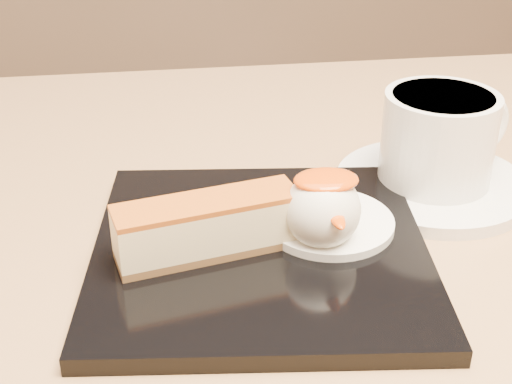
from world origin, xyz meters
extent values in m
cube|color=brown|center=(0.00, 0.00, 0.70)|extent=(0.80, 0.80, 0.04)
cube|color=black|center=(-0.05, 0.01, 0.73)|extent=(0.24, 0.24, 0.01)
cube|color=brown|center=(-0.09, 0.00, 0.73)|extent=(0.12, 0.06, 0.01)
cube|color=#FFE8A6|center=(-0.09, 0.00, 0.75)|extent=(0.12, 0.06, 0.03)
cube|color=#944210|center=(-0.09, 0.00, 0.77)|extent=(0.12, 0.06, 0.00)
cylinder|color=white|center=(0.00, 0.02, 0.73)|extent=(0.09, 0.09, 0.01)
sphere|color=white|center=(-0.01, 0.00, 0.76)|extent=(0.05, 0.05, 0.05)
ellipsoid|color=#E24807|center=(-0.01, 0.00, 0.78)|extent=(0.04, 0.03, 0.01)
ellipsoid|color=#297E2B|center=(-0.03, 0.04, 0.74)|extent=(0.02, 0.01, 0.00)
ellipsoid|color=#297E2B|center=(-0.02, 0.05, 0.74)|extent=(0.02, 0.02, 0.00)
ellipsoid|color=#297E2B|center=(-0.04, 0.05, 0.74)|extent=(0.01, 0.02, 0.00)
cylinder|color=white|center=(0.10, 0.08, 0.72)|extent=(0.15, 0.15, 0.01)
cylinder|color=white|center=(0.10, 0.08, 0.76)|extent=(0.09, 0.09, 0.07)
cylinder|color=black|center=(0.10, 0.08, 0.80)|extent=(0.08, 0.08, 0.00)
torus|color=white|center=(0.14, 0.10, 0.76)|extent=(0.05, 0.03, 0.05)
camera|label=1|loc=(-0.11, -0.39, 0.99)|focal=50.00mm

